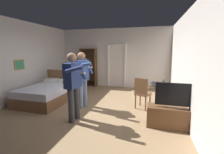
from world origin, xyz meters
TOP-DOWN VIEW (x-y plane):
  - ground_plane at (0.00, 0.00)m, footprint 6.52×6.52m
  - wall_back at (0.00, 3.03)m, footprint 5.61×0.12m
  - wall_left at (-2.75, 0.00)m, footprint 0.15×6.17m
  - wall_right at (2.75, 0.00)m, footprint 0.12×6.17m
  - doorway_frame at (0.17, 2.95)m, footprint 0.93×0.08m
  - bed at (-1.72, 0.29)m, footprint 1.42×1.99m
  - bookshelf at (-1.24, 2.80)m, footprint 0.81×0.32m
  - tv_flatscreen at (2.39, -0.62)m, footprint 1.26×0.40m
  - side_table at (2.06, 0.59)m, footprint 0.56×0.56m
  - laptop at (2.02, 0.55)m, footprint 0.40×0.41m
  - bottle_on_table at (2.20, 0.51)m, footprint 0.06×0.06m
  - wooden_chair at (1.58, 0.34)m, footprint 0.55×0.55m
  - person_blue_shirt at (-0.08, -0.89)m, footprint 0.66×0.64m
  - person_striped_shirt at (-0.27, 0.03)m, footprint 0.68×0.68m
  - suitcase_dark at (-1.40, 2.07)m, footprint 0.49×0.32m

SIDE VIEW (x-z plane):
  - ground_plane at x=0.00m, z-range 0.00..0.00m
  - suitcase_dark at x=-1.40m, z-range 0.00..0.37m
  - bed at x=-1.72m, z-range -0.21..0.81m
  - tv_flatscreen at x=2.39m, z-range -0.24..0.85m
  - side_table at x=2.06m, z-range 0.11..0.81m
  - wooden_chair at x=1.58m, z-range 0.05..1.04m
  - laptop at x=2.02m, z-range 0.68..0.83m
  - bottle_on_table at x=2.20m, z-range 0.68..0.93m
  - person_blue_shirt at x=-0.08m, z-range 0.14..1.90m
  - person_striped_shirt at x=-0.27m, z-range 0.14..1.90m
  - bookshelf at x=-1.24m, z-range 0.07..1.97m
  - doorway_frame at x=0.17m, z-range 0.16..2.29m
  - wall_left at x=-2.75m, z-range 0.00..2.87m
  - wall_back at x=0.00m, z-range 0.00..2.87m
  - wall_right at x=2.75m, z-range 0.00..2.87m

